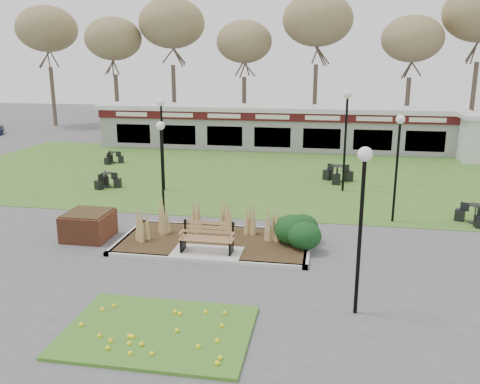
% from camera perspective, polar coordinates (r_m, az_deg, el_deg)
% --- Properties ---
extents(ground, '(100.00, 100.00, 0.00)m').
position_cam_1_polar(ground, '(16.07, -3.83, -7.31)').
color(ground, '#515154').
rests_on(ground, ground).
extents(lawn, '(34.00, 16.00, 0.02)m').
position_cam_1_polar(lawn, '(27.37, 2.10, 2.08)').
color(lawn, '#386821').
rests_on(lawn, ground).
extents(flower_bed, '(4.20, 3.00, 0.16)m').
position_cam_1_polar(flower_bed, '(12.07, -9.17, -15.06)').
color(flower_bed, '#2F7020').
rests_on(flower_bed, ground).
extents(planting_bed, '(6.75, 3.40, 1.27)m').
position_cam_1_polar(planting_bed, '(16.95, 1.43, -4.76)').
color(planting_bed, '#322414').
rests_on(planting_bed, ground).
extents(park_bench, '(1.70, 0.66, 0.93)m').
position_cam_1_polar(park_bench, '(16.09, -3.66, -5.04)').
color(park_bench, '#A37949').
rests_on(park_bench, ground).
extents(brick_planter, '(1.50, 1.50, 0.95)m').
position_cam_1_polar(brick_planter, '(18.27, -16.66, -3.57)').
color(brick_planter, brown).
rests_on(brick_planter, ground).
extents(food_pavilion, '(24.60, 3.40, 2.90)m').
position_cam_1_polar(food_pavilion, '(34.90, 3.93, 7.27)').
color(food_pavilion, gray).
rests_on(food_pavilion, ground).
extents(tree_backdrop, '(47.24, 5.24, 10.36)m').
position_cam_1_polar(tree_backdrop, '(42.66, 5.31, 17.88)').
color(tree_backdrop, '#47382B').
rests_on(tree_backdrop, ground).
extents(lamp_post_near_right, '(0.34, 0.34, 4.12)m').
position_cam_1_polar(lamp_post_near_right, '(12.01, 13.60, -0.29)').
color(lamp_post_near_right, black).
rests_on(lamp_post_near_right, ground).
extents(lamp_post_mid_left, '(0.32, 0.32, 3.82)m').
position_cam_1_polar(lamp_post_mid_left, '(18.93, -8.82, 4.73)').
color(lamp_post_mid_left, black).
rests_on(lamp_post_mid_left, ground).
extents(lamp_post_mid_right, '(0.34, 0.34, 4.06)m').
position_cam_1_polar(lamp_post_mid_right, '(19.55, 17.36, 5.08)').
color(lamp_post_mid_right, black).
rests_on(lamp_post_mid_right, ground).
extents(lamp_post_far_right, '(0.39, 0.39, 4.66)m').
position_cam_1_polar(lamp_post_far_right, '(23.63, 11.86, 8.08)').
color(lamp_post_far_right, black).
rests_on(lamp_post_far_right, ground).
extents(lamp_post_far_left, '(0.36, 0.36, 4.29)m').
position_cam_1_polar(lamp_post_far_left, '(23.64, -8.78, 7.56)').
color(lamp_post_far_left, black).
rests_on(lamp_post_far_left, ground).
extents(bistro_set_a, '(1.20, 1.18, 0.65)m').
position_cam_1_polar(bistro_set_a, '(31.01, -14.10, 3.59)').
color(bistro_set_a, black).
rests_on(bistro_set_a, ground).
extents(bistro_set_b, '(1.20, 1.31, 0.70)m').
position_cam_1_polar(bistro_set_b, '(25.22, -14.69, 1.05)').
color(bistro_set_b, black).
rests_on(bistro_set_b, ground).
extents(bistro_set_c, '(1.35, 1.22, 0.72)m').
position_cam_1_polar(bistro_set_c, '(21.04, 24.85, -2.55)').
color(bistro_set_c, black).
rests_on(bistro_set_c, ground).
extents(bistro_set_d, '(1.54, 1.41, 0.82)m').
position_cam_1_polar(bistro_set_d, '(25.95, 10.88, 1.75)').
color(bistro_set_d, black).
rests_on(bistro_set_d, ground).
extents(car_black, '(4.85, 3.03, 1.51)m').
position_cam_1_polar(car_black, '(39.27, -9.04, 6.90)').
color(car_black, black).
rests_on(car_black, ground).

